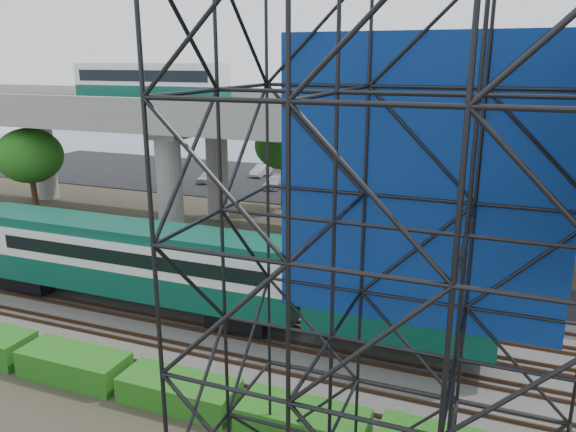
% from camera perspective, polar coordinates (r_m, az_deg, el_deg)
% --- Properties ---
extents(ground, '(140.00, 140.00, 0.00)m').
position_cam_1_polar(ground, '(26.60, -7.80, -13.01)').
color(ground, '#474233').
rests_on(ground, ground).
extents(ballast_bed, '(90.00, 12.00, 0.20)m').
position_cam_1_polar(ballast_bed, '(28.11, -5.81, -11.05)').
color(ballast_bed, slate).
rests_on(ballast_bed, ground).
extents(service_road, '(90.00, 5.00, 0.08)m').
position_cam_1_polar(service_road, '(35.24, 0.48, -5.37)').
color(service_road, black).
rests_on(service_road, ground).
extents(parking_lot, '(90.00, 18.00, 0.08)m').
position_cam_1_polar(parking_lot, '(56.91, 8.93, 2.66)').
color(parking_lot, black).
rests_on(parking_lot, ground).
extents(harbor_water, '(140.00, 40.00, 0.03)m').
position_cam_1_polar(harbor_water, '(78.17, 12.49, 6.00)').
color(harbor_water, '#486776').
rests_on(harbor_water, ground).
extents(rail_tracks, '(90.00, 9.52, 0.16)m').
position_cam_1_polar(rail_tracks, '(28.03, -5.82, -10.72)').
color(rail_tracks, '#472D1E').
rests_on(rail_tracks, ballast_bed).
extents(commuter_train, '(29.30, 3.06, 4.30)m').
position_cam_1_polar(commuter_train, '(28.78, -12.61, -4.67)').
color(commuter_train, black).
rests_on(commuter_train, rail_tracks).
extents(overpass, '(80.00, 12.00, 12.40)m').
position_cam_1_polar(overpass, '(38.65, 2.07, 9.02)').
color(overpass, '#9E9B93').
rests_on(overpass, ground).
extents(scaffold_tower, '(9.36, 6.36, 15.00)m').
position_cam_1_polar(scaffold_tower, '(13.50, 10.80, -7.45)').
color(scaffold_tower, black).
rests_on(scaffold_tower, ground).
extents(hedge_strip, '(34.60, 1.80, 1.20)m').
position_cam_1_polar(hedge_strip, '(22.71, -11.00, -16.99)').
color(hedge_strip, '#135513').
rests_on(hedge_strip, ground).
extents(trees, '(40.94, 16.94, 7.69)m').
position_cam_1_polar(trees, '(40.54, -2.84, 5.55)').
color(trees, '#382314').
rests_on(trees, ground).
extents(suv, '(5.50, 2.67, 1.51)m').
position_cam_1_polar(suv, '(42.63, -19.41, -1.39)').
color(suv, black).
rests_on(suv, service_road).
extents(parked_cars, '(35.30, 9.30, 1.23)m').
position_cam_1_polar(parked_cars, '(56.25, 9.51, 3.13)').
color(parked_cars, '#BCBCBC').
rests_on(parked_cars, parking_lot).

